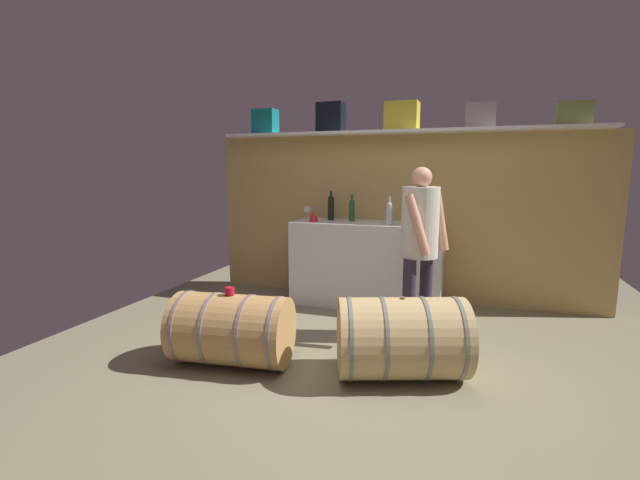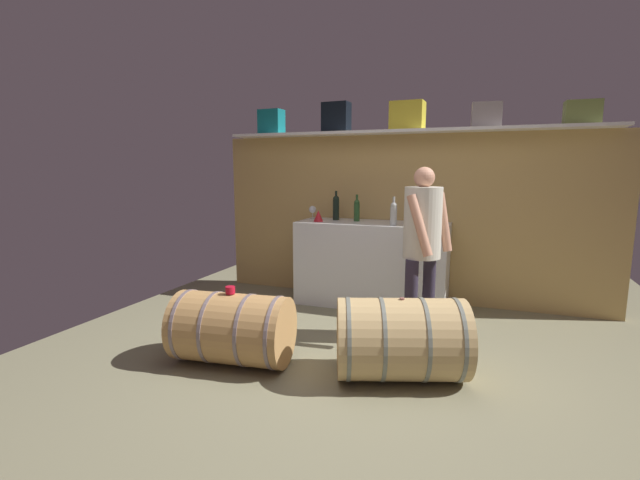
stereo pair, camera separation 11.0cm
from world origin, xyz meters
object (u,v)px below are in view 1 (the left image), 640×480
Objects in this scene: wine_bottle_clear at (389,213)px; work_cabinet at (367,263)px; wine_barrel_far at (401,338)px; toolcase_grey at (480,116)px; wine_bottle_dark at (331,207)px; toolcase_yellow at (402,116)px; wine_glass at (307,210)px; tasting_cup at (230,291)px; wine_bottle_green at (352,209)px; winemaker_pouring at (420,235)px; toolcase_olive at (574,114)px; toolcase_teal at (265,122)px; wine_barrel_near at (232,329)px; red_funnel at (314,216)px; toolcase_black at (331,118)px.

work_cabinet is at bearing 145.05° from wine_bottle_clear.
wine_bottle_clear is 1.74m from wine_barrel_far.
toolcase_grey is 0.85× the size of wine_bottle_dark.
toolcase_yellow reaches higher than work_cabinet.
wine_glass is (-1.89, -0.11, -1.03)m from toolcase_grey.
toolcase_yellow is 4.76× the size of tasting_cup.
wine_bottle_dark is 4.52× the size of tasting_cup.
toolcase_yellow is at bearing 176.05° from toolcase_grey.
winemaker_pouring is at bearing -47.10° from wine_bottle_green.
toolcase_olive is 0.29× the size of wine_barrel_far.
toolcase_grey is at bearing -176.89° from winemaker_pouring.
toolcase_yellow is 1.63m from winemaker_pouring.
wine_barrel_near is (0.68, -2.11, -1.82)m from toolcase_teal.
tasting_cup is 1.72m from winemaker_pouring.
toolcase_teal is at bearing 165.84° from wine_bottle_clear.
wine_glass is at bearing 164.00° from wine_bottle_clear.
wine_barrel_far is (0.64, -1.71, -0.17)m from work_cabinet.
toolcase_yellow is 1.47m from red_funnel.
winemaker_pouring is (1.17, -1.09, -1.17)m from toolcase_black.
wine_glass is at bearing -153.07° from toolcase_black.
toolcase_yellow is at bearing 179.47° from toolcase_olive.
wine_barrel_near is at bearing -95.89° from wine_bottle_dark.
toolcase_grey is at bearing 3.26° from toolcase_black.
wine_bottle_clear reaches higher than wine_glass.
toolcase_grey is 0.19× the size of winemaker_pouring.
toolcase_teal is 0.84m from toolcase_black.
wine_bottle_dark is at bearing -177.50° from toolcase_olive.
wine_bottle_green is 2.15m from wine_barrel_near.
toolcase_grey reaches higher than red_funnel.
wine_glass reaches higher than wine_barrel_near.
wine_bottle_clear is 4.04× the size of tasting_cup.
wine_bottle_dark is 2.15m from wine_barrel_near.
wine_bottle_dark is at bearing 56.77° from red_funnel.
toolcase_olive is at bearing 3.26° from toolcase_black.
toolcase_yellow is at bearing 17.88° from wine_bottle_green.
wine_barrel_far is at bearing -52.39° from wine_glass.
toolcase_olive is 2.64m from wine_bottle_dark.
wine_barrel_near is 0.62× the size of winemaker_pouring.
red_funnel is at bearing 175.86° from wine_bottle_clear.
wine_barrel_far is (0.37, -1.52, -0.77)m from wine_bottle_clear.
wine_glass is at bearing 176.43° from wine_bottle_dark.
toolcase_olive is 1.03× the size of wine_bottle_green.
toolcase_teal reaches higher than wine_bottle_dark.
toolcase_black is at bearing -177.51° from toolcase_yellow.
tasting_cup is at bearing -109.44° from work_cabinet.
wine_bottle_clear reaches higher than red_funnel.
red_funnel is (-0.40, -0.18, -0.07)m from wine_bottle_green.
toolcase_yellow reaches higher than red_funnel.
toolcase_yellow is (1.66, 0.00, 0.01)m from toolcase_teal.
tasting_cup is at bearing -91.23° from toolcase_black.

